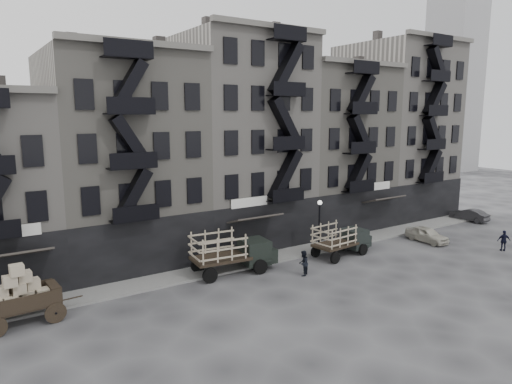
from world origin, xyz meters
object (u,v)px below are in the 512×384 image
pedestrian_mid (303,263)px  car_east (427,234)px  wagon (18,290)px  stake_truck_east (342,237)px  stake_truck_west (232,249)px  car_far (469,215)px  policeman (504,241)px

pedestrian_mid → car_east: bearing=147.2°
wagon → stake_truck_east: size_ratio=0.76×
stake_truck_west → car_far: stake_truck_west is taller
stake_truck_east → car_east: size_ratio=1.41×
car_far → pedestrian_mid: pedestrian_mid is taller
wagon → stake_truck_west: bearing=-1.5°
wagon → policeman: 34.70m
wagon → pedestrian_mid: (16.98, -2.50, -1.01)m
stake_truck_west → policeman: stake_truck_west is taller
stake_truck_east → policeman: size_ratio=3.17×
pedestrian_mid → policeman: bearing=130.1°
stake_truck_east → pedestrian_mid: size_ratio=3.07×
wagon → stake_truck_east: 22.25m
stake_truck_east → car_east: 8.99m
pedestrian_mid → stake_truck_east: bearing=163.7°
car_east → car_far: 10.62m
car_far → stake_truck_east: bearing=0.7°
pedestrian_mid → policeman: pedestrian_mid is taller
car_far → policeman: size_ratio=2.24×
stake_truck_east → policeman: (11.74, -6.26, -0.64)m
car_far → policeman: 10.63m
wagon → car_far: size_ratio=1.07×
stake_truck_west → pedestrian_mid: bearing=-33.5°
stake_truck_east → wagon: bearing=172.8°
stake_truck_east → car_east: bearing=-13.1°
car_far → policeman: bearing=42.2°
stake_truck_west → car_east: stake_truck_west is taller
stake_truck_west → policeman: size_ratio=3.62×
policeman → car_far: bearing=-95.5°
stake_truck_west → stake_truck_east: bearing=-2.2°
car_far → stake_truck_west: bearing=-3.2°
wagon → stake_truck_east: wagon is taller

